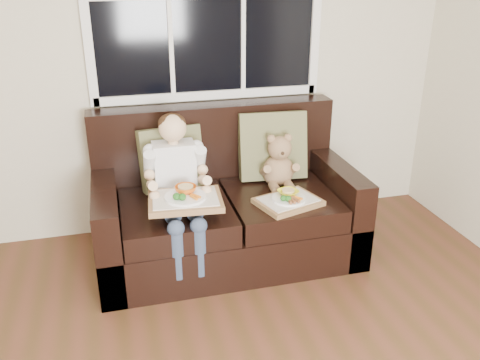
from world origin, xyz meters
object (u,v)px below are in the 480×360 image
object	(u,v)px
teddy_bear	(279,165)
tray_left	(185,199)
loveseat	(225,209)
child	(177,176)
tray_right	(288,200)

from	to	relation	value
teddy_bear	tray_left	xyz separation A→B (m)	(-0.69, -0.33, -0.02)
loveseat	tray_left	size ratio (longest dim) A/B	3.72
child	tray_right	world-z (taller)	child
child	teddy_bear	bearing A→B (deg)	9.53
child	teddy_bear	xyz separation A→B (m)	(0.71, 0.12, -0.04)
teddy_bear	child	bearing A→B (deg)	-165.44
loveseat	tray_right	xyz separation A→B (m)	(0.34, -0.30, 0.17)
tray_right	loveseat	bearing A→B (deg)	121.58
teddy_bear	tray_right	xyz separation A→B (m)	(-0.04, -0.30, -0.12)
loveseat	tray_right	world-z (taller)	loveseat
teddy_bear	tray_right	size ratio (longest dim) A/B	0.85
child	teddy_bear	size ratio (longest dim) A/B	2.27
tray_right	teddy_bear	bearing A→B (deg)	65.86
child	loveseat	bearing A→B (deg)	20.03
loveseat	tray_left	xyz separation A→B (m)	(-0.31, -0.33, 0.27)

